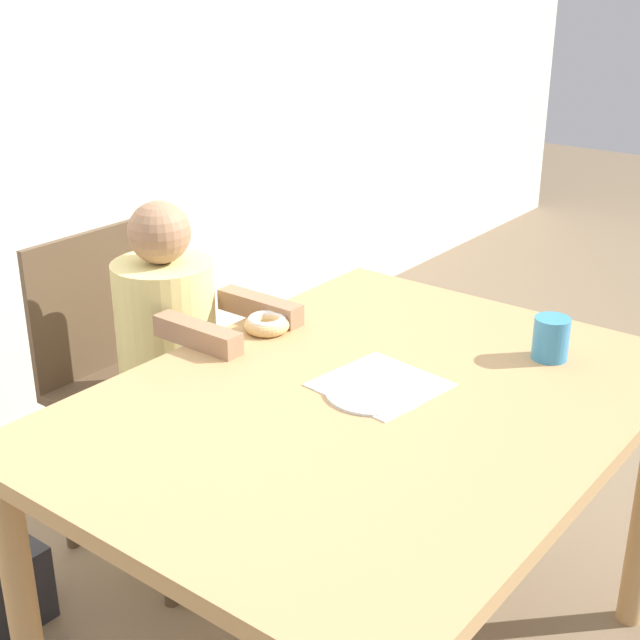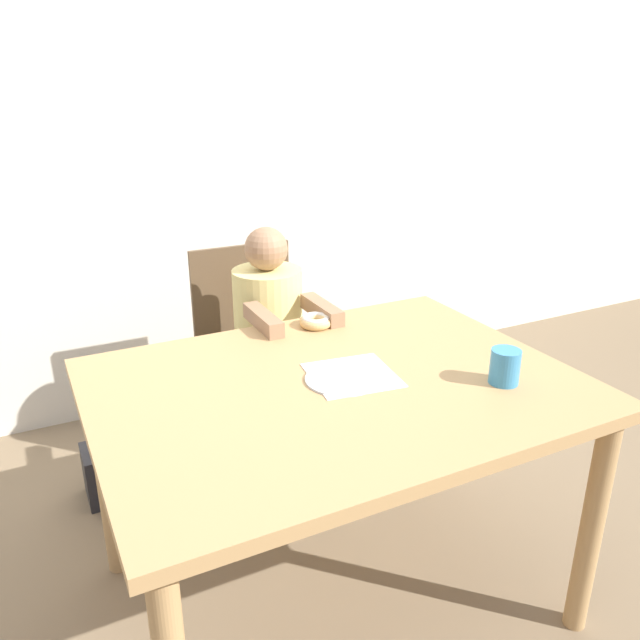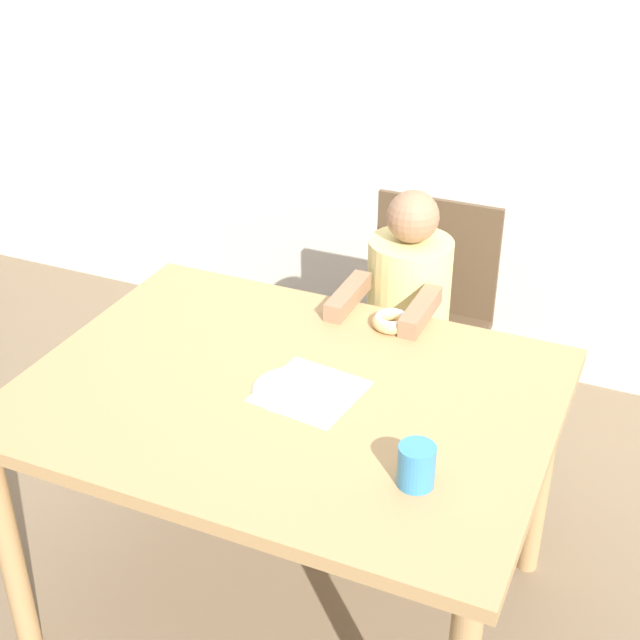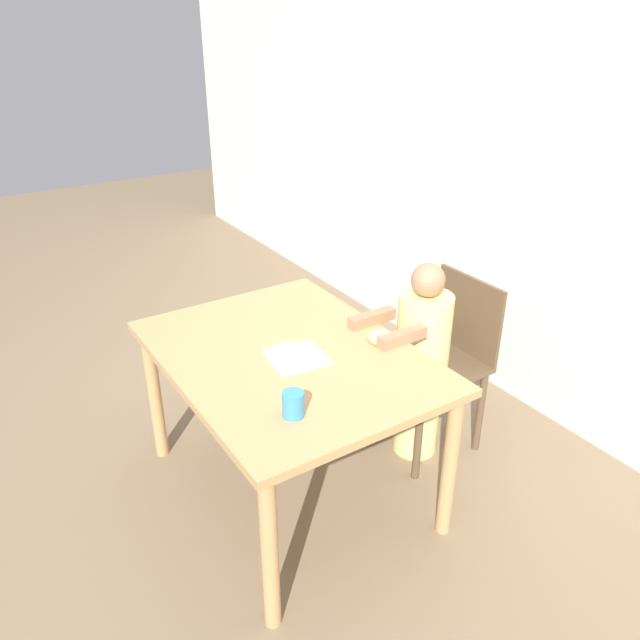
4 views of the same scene
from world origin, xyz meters
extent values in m
plane|color=#7A664C|center=(0.00, 0.00, 0.00)|extent=(12.00, 12.00, 0.00)
cube|color=silver|center=(0.00, 1.46, 1.25)|extent=(8.00, 0.05, 2.50)
cube|color=tan|center=(0.00, 0.00, 0.69)|extent=(1.24, 0.93, 0.03)
cylinder|color=tan|center=(0.56, -0.40, 0.34)|extent=(0.06, 0.06, 0.68)
cylinder|color=tan|center=(-0.56, 0.40, 0.34)|extent=(0.06, 0.06, 0.68)
cylinder|color=tan|center=(0.56, 0.40, 0.34)|extent=(0.06, 0.06, 0.68)
cube|color=brown|center=(0.08, 0.72, 0.46)|extent=(0.40, 0.46, 0.03)
cube|color=brown|center=(0.08, 0.94, 0.66)|extent=(0.40, 0.02, 0.38)
cylinder|color=brown|center=(-0.09, 0.52, 0.22)|extent=(0.04, 0.04, 0.45)
cylinder|color=brown|center=(0.25, 0.52, 0.22)|extent=(0.04, 0.04, 0.45)
cylinder|color=brown|center=(-0.09, 0.91, 0.22)|extent=(0.04, 0.04, 0.45)
cylinder|color=brown|center=(0.25, 0.91, 0.22)|extent=(0.04, 0.04, 0.45)
cylinder|color=#E0D17F|center=(0.08, 0.66, 0.24)|extent=(0.21, 0.21, 0.47)
cylinder|color=#E0D17F|center=(0.08, 0.66, 0.65)|extent=(0.25, 0.25, 0.36)
sphere|color=#997051|center=(0.08, 0.66, 0.91)|extent=(0.15, 0.15, 0.15)
cube|color=#997051|center=(-0.03, 0.44, 0.74)|extent=(0.05, 0.23, 0.05)
cube|color=#997051|center=(0.18, 0.44, 0.74)|extent=(0.05, 0.23, 0.05)
torus|color=#DBB270|center=(0.13, 0.37, 0.73)|extent=(0.10, 0.10, 0.03)
torus|color=white|center=(0.13, 0.37, 0.74)|extent=(0.09, 0.09, 0.02)
cube|color=white|center=(0.05, 0.01, 0.71)|extent=(0.25, 0.25, 0.00)
cube|color=#232328|center=(-0.44, 0.80, 0.10)|extent=(0.31, 0.17, 0.20)
torus|color=#232328|center=(-0.44, 0.80, 0.20)|extent=(0.25, 0.02, 0.25)
cylinder|color=teal|center=(0.38, -0.20, 0.76)|extent=(0.08, 0.08, 0.09)
cylinder|color=silver|center=(0.02, 0.00, 0.71)|extent=(0.20, 0.20, 0.01)
camera|label=1|loc=(-1.28, -0.87, 1.51)|focal=50.00mm
camera|label=2|loc=(-0.69, -1.28, 1.44)|focal=35.00mm
camera|label=3|loc=(0.77, -1.56, 1.89)|focal=50.00mm
camera|label=4|loc=(1.91, -1.08, 1.97)|focal=35.00mm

